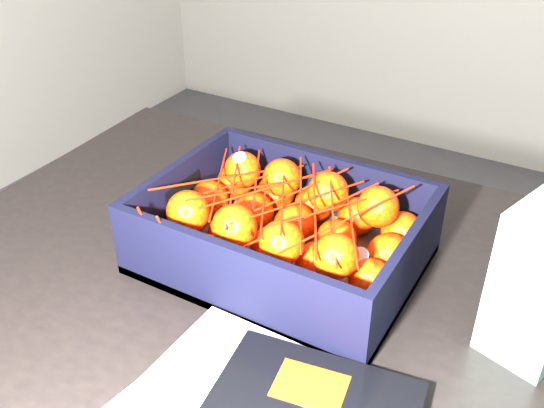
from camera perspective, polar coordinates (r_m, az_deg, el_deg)
The scene contains 4 objects.
table at distance 0.86m, azimuth 5.49°, elevation -14.66°, with size 1.23×0.85×0.75m.
produce_crate at distance 0.84m, azimuth 1.02°, elevation -3.45°, with size 0.36×0.27×0.11m.
clementine_heap at distance 0.83m, azimuth 0.99°, elevation -2.31°, with size 0.34×0.25×0.10m.
mesh_net at distance 0.80m, azimuth 0.37°, elevation 0.40°, with size 0.29×0.24×0.09m.
Camera 1 is at (0.26, -0.78, 1.28)m, focal length 40.91 mm.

